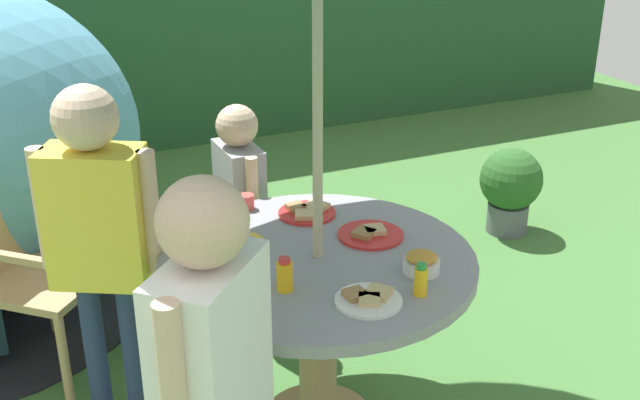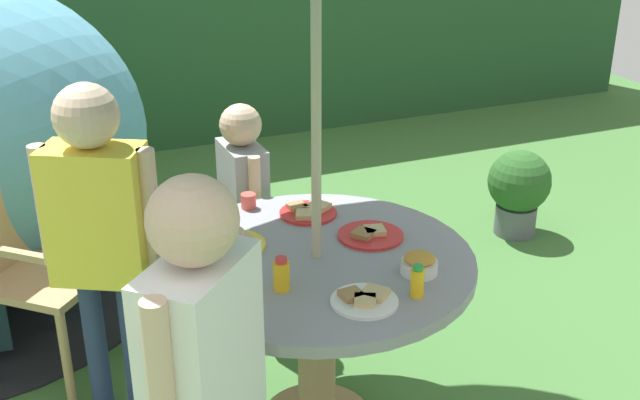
% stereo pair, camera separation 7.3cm
% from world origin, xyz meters
% --- Properties ---
extents(hedge_backdrop, '(9.00, 0.70, 2.00)m').
position_xyz_m(hedge_backdrop, '(0.00, 3.78, 1.00)').
color(hedge_backdrop, '#234C28').
rests_on(hedge_backdrop, ground_plane).
extents(garden_table, '(1.17, 1.17, 0.76)m').
position_xyz_m(garden_table, '(0.00, 0.00, 0.61)').
color(garden_table, tan).
rests_on(garden_table, ground_plane).
extents(wooden_chair, '(0.68, 0.69, 1.04)m').
position_xyz_m(wooden_chair, '(-0.96, 0.87, 0.58)').
color(wooden_chair, tan).
rests_on(wooden_chair, ground_plane).
extents(potted_plant, '(0.37, 0.37, 0.53)m').
position_xyz_m(potted_plant, '(1.78, 1.15, 0.30)').
color(potted_plant, '#595960').
rests_on(potted_plant, ground_plane).
extents(child_in_grey_shirt, '(0.19, 0.38, 1.11)m').
position_xyz_m(child_in_grey_shirt, '(-0.02, 0.83, 0.71)').
color(child_in_grey_shirt, navy).
rests_on(child_in_grey_shirt, ground_plane).
extents(child_in_yellow_shirt, '(0.42, 0.35, 1.39)m').
position_xyz_m(child_in_yellow_shirt, '(-0.71, 0.39, 0.89)').
color(child_in_yellow_shirt, navy).
rests_on(child_in_yellow_shirt, ground_plane).
extents(child_in_white_shirt, '(0.40, 0.40, 1.40)m').
position_xyz_m(child_in_white_shirt, '(-0.59, -0.62, 0.89)').
color(child_in_white_shirt, brown).
rests_on(child_in_white_shirt, ground_plane).
extents(snack_bowl, '(0.13, 0.13, 0.08)m').
position_xyz_m(snack_bowl, '(0.29, -0.25, 0.79)').
color(snack_bowl, white).
rests_on(snack_bowl, garden_table).
extents(plate_far_left, '(0.25, 0.25, 0.03)m').
position_xyz_m(plate_far_left, '(-0.26, 0.20, 0.77)').
color(plate_far_left, yellow).
rests_on(plate_far_left, garden_table).
extents(plate_mid_right, '(0.23, 0.23, 0.03)m').
position_xyz_m(plate_mid_right, '(0.02, -0.36, 0.77)').
color(plate_mid_right, white).
rests_on(plate_mid_right, garden_table).
extents(plate_center_front, '(0.24, 0.24, 0.03)m').
position_xyz_m(plate_center_front, '(0.11, 0.36, 0.77)').
color(plate_center_front, red).
rests_on(plate_center_front, garden_table).
extents(plate_far_right, '(0.25, 0.25, 0.03)m').
position_xyz_m(plate_far_right, '(0.25, 0.07, 0.77)').
color(plate_far_right, red).
rests_on(plate_far_right, garden_table).
extents(juice_bottle_near_left, '(0.04, 0.04, 0.11)m').
position_xyz_m(juice_bottle_near_left, '(-0.38, 0.35, 0.81)').
color(juice_bottle_near_left, yellow).
rests_on(juice_bottle_near_left, garden_table).
extents(juice_bottle_near_right, '(0.05, 0.05, 0.12)m').
position_xyz_m(juice_bottle_near_right, '(0.20, -0.39, 0.81)').
color(juice_bottle_near_right, yellow).
rests_on(juice_bottle_near_right, garden_table).
extents(juice_bottle_center_back, '(0.05, 0.05, 0.11)m').
position_xyz_m(juice_bottle_center_back, '(-0.44, 0.23, 0.81)').
color(juice_bottle_center_back, yellow).
rests_on(juice_bottle_center_back, garden_table).
extents(juice_bottle_mid_left, '(0.06, 0.06, 0.12)m').
position_xyz_m(juice_bottle_mid_left, '(-0.20, -0.18, 0.82)').
color(juice_bottle_mid_left, yellow).
rests_on(juice_bottle_mid_left, garden_table).
extents(cup_near, '(0.06, 0.06, 0.06)m').
position_xyz_m(cup_near, '(-0.09, 0.51, 0.79)').
color(cup_near, '#E04C47').
rests_on(cup_near, garden_table).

